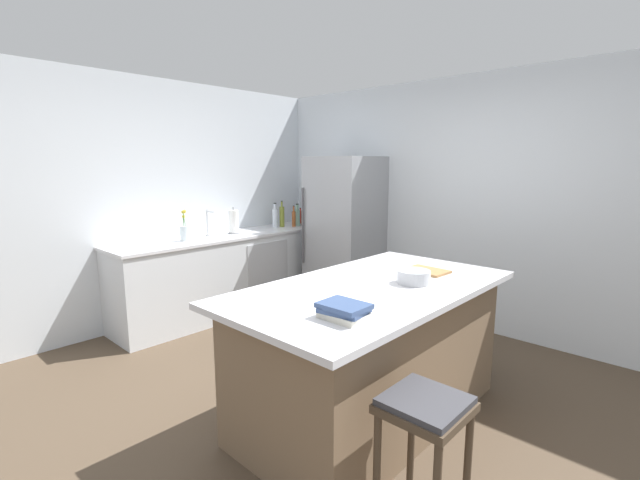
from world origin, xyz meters
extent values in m
plane|color=#4C3D2D|center=(0.00, 0.00, 0.00)|extent=(7.20, 7.20, 0.00)
cube|color=silver|center=(0.00, 2.25, 1.30)|extent=(6.00, 0.10, 2.60)
cube|color=silver|center=(-2.45, 0.00, 1.30)|extent=(0.10, 6.00, 2.60)
cube|color=silver|center=(-2.09, 0.77, 0.44)|extent=(0.61, 2.66, 0.89)
cube|color=silver|center=(-2.09, 0.77, 0.90)|extent=(0.64, 2.69, 0.03)
cube|color=#B2B5BA|center=(-1.78, 1.10, 0.44)|extent=(0.01, 0.60, 0.74)
cube|color=#7A6047|center=(0.41, 0.14, 0.44)|extent=(0.94, 1.84, 0.89)
cube|color=silver|center=(0.41, 0.14, 0.91)|extent=(1.10, 2.04, 0.04)
cube|color=#93969B|center=(-1.26, 1.85, 0.90)|extent=(0.76, 0.69, 1.80)
cylinder|color=#4C4C51|center=(-1.60, 1.49, 0.99)|extent=(0.02, 0.02, 0.90)
cylinder|color=#473828|center=(1.01, -0.62, 0.30)|extent=(0.04, 0.04, 0.61)
cylinder|color=#473828|center=(1.01, -0.32, 0.30)|extent=(0.04, 0.04, 0.61)
cylinder|color=#473828|center=(1.31, -0.32, 0.30)|extent=(0.04, 0.04, 0.61)
cube|color=#473828|center=(1.16, -0.47, 0.63)|extent=(0.36, 0.36, 0.04)
cube|color=#38383D|center=(1.16, -0.47, 0.66)|extent=(0.34, 0.34, 0.03)
cylinder|color=silver|center=(-2.15, 0.54, 0.93)|extent=(0.05, 0.05, 0.02)
cylinder|color=silver|center=(-2.15, 0.54, 1.08)|extent=(0.02, 0.02, 0.28)
cylinder|color=silver|center=(-2.09, 0.54, 1.20)|extent=(0.14, 0.02, 0.02)
cylinder|color=silver|center=(-2.07, 0.21, 0.99)|extent=(0.10, 0.10, 0.16)
cylinder|color=#4C7F3D|center=(-2.08, 0.22, 1.08)|extent=(0.01, 0.03, 0.19)
sphere|color=yellow|center=(-2.08, 0.22, 1.17)|extent=(0.04, 0.04, 0.04)
cylinder|color=#4C7F3D|center=(-2.07, 0.21, 1.10)|extent=(0.01, 0.02, 0.24)
sphere|color=yellow|center=(-2.07, 0.21, 1.22)|extent=(0.04, 0.04, 0.04)
cylinder|color=#4C7F3D|center=(-2.06, 0.21, 1.10)|extent=(0.01, 0.05, 0.25)
sphere|color=yellow|center=(-2.06, 0.21, 1.23)|extent=(0.04, 0.04, 0.04)
cylinder|color=gray|center=(-2.10, 0.86, 0.92)|extent=(0.14, 0.14, 0.01)
cylinder|color=white|center=(-2.10, 0.86, 1.06)|extent=(0.11, 0.11, 0.26)
cylinder|color=gray|center=(-2.10, 0.86, 1.21)|extent=(0.02, 0.02, 0.04)
cylinder|color=red|center=(-2.16, 2.00, 0.99)|extent=(0.05, 0.05, 0.16)
cylinder|color=red|center=(-2.16, 2.00, 1.10)|extent=(0.02, 0.02, 0.05)
cylinder|color=black|center=(-2.16, 2.00, 1.12)|extent=(0.02, 0.02, 0.01)
cylinder|color=#5B3319|center=(-2.01, 1.91, 1.01)|extent=(0.07, 0.07, 0.19)
cylinder|color=#5B3319|center=(-2.01, 1.91, 1.15)|extent=(0.03, 0.03, 0.07)
cylinder|color=black|center=(-2.01, 1.91, 1.19)|extent=(0.03, 0.03, 0.01)
cylinder|color=#8CB79E|center=(-2.03, 1.82, 1.02)|extent=(0.07, 0.07, 0.21)
cylinder|color=#8CB79E|center=(-2.03, 1.82, 1.16)|extent=(0.04, 0.04, 0.07)
cylinder|color=black|center=(-2.03, 1.82, 1.20)|extent=(0.04, 0.04, 0.01)
cylinder|color=#994C23|center=(-2.00, 1.72, 1.01)|extent=(0.05, 0.05, 0.20)
cylinder|color=#994C23|center=(-2.00, 1.72, 1.15)|extent=(0.02, 0.02, 0.07)
cylinder|color=black|center=(-2.00, 1.72, 1.18)|extent=(0.02, 0.02, 0.01)
cylinder|color=olive|center=(-2.11, 1.61, 1.05)|extent=(0.06, 0.06, 0.26)
cylinder|color=olive|center=(-2.11, 1.61, 1.21)|extent=(0.02, 0.02, 0.07)
cylinder|color=black|center=(-2.11, 1.61, 1.24)|extent=(0.02, 0.02, 0.01)
cylinder|color=silver|center=(-2.14, 1.53, 1.03)|extent=(0.07, 0.07, 0.23)
cylinder|color=silver|center=(-2.14, 1.53, 1.18)|extent=(0.04, 0.04, 0.07)
cylinder|color=black|center=(-2.14, 1.53, 1.22)|extent=(0.04, 0.04, 0.01)
cube|color=silver|center=(0.68, -0.46, 0.95)|extent=(0.24, 0.17, 0.03)
cube|color=#334770|center=(0.68, -0.46, 0.97)|extent=(0.25, 0.21, 0.02)
cube|color=#334770|center=(0.68, -0.46, 1.00)|extent=(0.25, 0.19, 0.03)
cylinder|color=#B2B5BA|center=(0.59, 0.37, 0.97)|extent=(0.22, 0.22, 0.09)
cube|color=#9E7042|center=(0.49, 0.71, 0.94)|extent=(0.31, 0.23, 0.02)
camera|label=1|loc=(2.05, -2.11, 1.72)|focal=24.40mm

